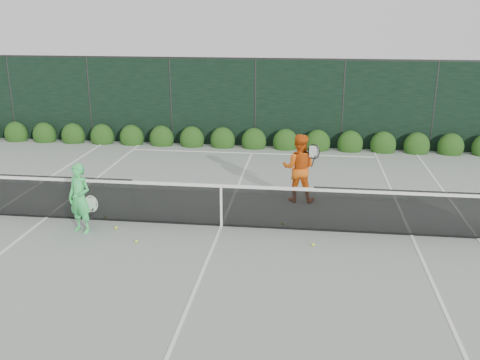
# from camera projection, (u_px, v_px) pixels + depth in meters

# --- Properties ---
(ground) EXTENTS (80.00, 80.00, 0.00)m
(ground) POSITION_uv_depth(u_px,v_px,m) (221.00, 226.00, 11.91)
(ground) COLOR gray
(ground) RESTS_ON ground
(tennis_net) EXTENTS (12.90, 0.10, 1.07)m
(tennis_net) POSITION_uv_depth(u_px,v_px,m) (220.00, 204.00, 11.76)
(tennis_net) COLOR black
(tennis_net) RESTS_ON ground
(player_woman) EXTENTS (0.67, 0.53, 1.52)m
(player_woman) POSITION_uv_depth(u_px,v_px,m) (80.00, 198.00, 11.41)
(player_woman) COLOR #3FD966
(player_woman) RESTS_ON ground
(player_man) EXTENTS (0.94, 0.72, 1.72)m
(player_man) POSITION_uv_depth(u_px,v_px,m) (299.00, 168.00, 13.24)
(player_man) COLOR orange
(player_man) RESTS_ON ground
(court_lines) EXTENTS (11.03, 23.83, 0.01)m
(court_lines) POSITION_uv_depth(u_px,v_px,m) (221.00, 226.00, 11.91)
(court_lines) COLOR white
(court_lines) RESTS_ON ground
(windscreen_fence) EXTENTS (32.00, 21.07, 3.06)m
(windscreen_fence) POSITION_uv_depth(u_px,v_px,m) (195.00, 204.00, 8.89)
(windscreen_fence) COLOR black
(windscreen_fence) RESTS_ON ground
(hedge_row) EXTENTS (31.66, 0.65, 0.94)m
(hedge_row) POSITION_uv_depth(u_px,v_px,m) (254.00, 141.00, 18.60)
(hedge_row) COLOR #143A0F
(hedge_row) RESTS_ON ground
(tennis_balls) EXTENTS (4.84, 1.42, 0.07)m
(tennis_balls) POSITION_uv_depth(u_px,v_px,m) (189.00, 230.00, 11.59)
(tennis_balls) COLOR #D2E532
(tennis_balls) RESTS_ON ground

